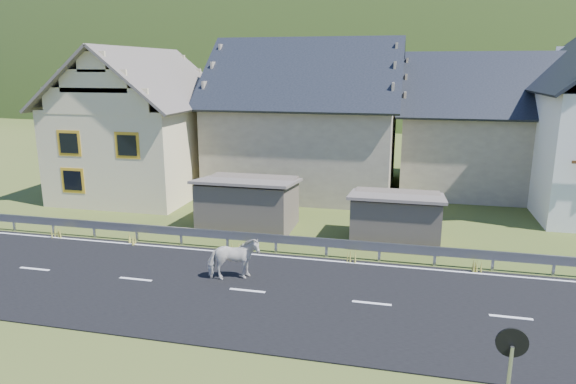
# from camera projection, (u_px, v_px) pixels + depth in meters

# --- Properties ---
(ground) EXTENTS (160.00, 160.00, 0.00)m
(ground) POSITION_uv_depth(u_px,v_px,m) (247.00, 292.00, 16.64)
(ground) COLOR #364A18
(ground) RESTS_ON ground
(road) EXTENTS (60.00, 7.00, 0.04)m
(road) POSITION_uv_depth(u_px,v_px,m) (247.00, 291.00, 16.64)
(road) COLOR black
(road) RESTS_ON ground
(lane_markings) EXTENTS (60.00, 6.60, 0.01)m
(lane_markings) POSITION_uv_depth(u_px,v_px,m) (247.00, 290.00, 16.63)
(lane_markings) COLOR silver
(lane_markings) RESTS_ON road
(guardrail) EXTENTS (28.10, 0.09, 0.75)m
(guardrail) POSITION_uv_depth(u_px,v_px,m) (276.00, 239.00, 19.99)
(guardrail) COLOR #93969B
(guardrail) RESTS_ON ground
(shed_left) EXTENTS (4.30, 3.30, 2.40)m
(shed_left) POSITION_uv_depth(u_px,v_px,m) (248.00, 204.00, 22.97)
(shed_left) COLOR brown
(shed_left) RESTS_ON ground
(shed_right) EXTENTS (3.80, 2.90, 2.20)m
(shed_right) POSITION_uv_depth(u_px,v_px,m) (396.00, 219.00, 21.08)
(shed_right) COLOR brown
(shed_right) RESTS_ON ground
(house_cream) EXTENTS (7.80, 9.80, 8.30)m
(house_cream) POSITION_uv_depth(u_px,v_px,m) (142.00, 116.00, 29.17)
(house_cream) COLOR beige
(house_cream) RESTS_ON ground
(house_stone_a) EXTENTS (10.80, 9.80, 8.90)m
(house_stone_a) POSITION_uv_depth(u_px,v_px,m) (307.00, 110.00, 29.94)
(house_stone_a) COLOR tan
(house_stone_a) RESTS_ON ground
(house_stone_b) EXTENTS (9.80, 8.80, 8.10)m
(house_stone_b) POSITION_uv_depth(u_px,v_px,m) (483.00, 117.00, 29.71)
(house_stone_b) COLOR tan
(house_stone_b) RESTS_ON ground
(mountain) EXTENTS (440.00, 280.00, 260.00)m
(mountain) POSITION_uv_depth(u_px,v_px,m) (408.00, 141.00, 190.49)
(mountain) COLOR #253713
(mountain) RESTS_ON ground
(conifer_patch) EXTENTS (76.00, 50.00, 28.00)m
(conifer_patch) POSITION_uv_depth(u_px,v_px,m) (172.00, 71.00, 131.42)
(conifer_patch) COLOR black
(conifer_patch) RESTS_ON ground
(horse) EXTENTS (1.40, 1.92, 1.48)m
(horse) POSITION_uv_depth(u_px,v_px,m) (233.00, 259.00, 17.35)
(horse) COLOR beige
(horse) RESTS_ON road
(traffic_mirror) EXTENTS (0.61, 0.17, 2.21)m
(traffic_mirror) POSITION_uv_depth(u_px,v_px,m) (511.00, 356.00, 9.99)
(traffic_mirror) COLOR #93969B
(traffic_mirror) RESTS_ON ground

